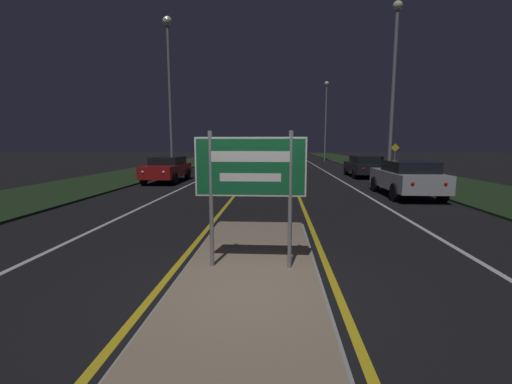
# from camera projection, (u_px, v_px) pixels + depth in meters

# --- Properties ---
(ground_plane) EXTENTS (160.00, 160.00, 0.00)m
(ground_plane) POSITION_uv_depth(u_px,v_px,m) (247.00, 288.00, 5.18)
(ground_plane) COLOR black
(median_island) EXTENTS (2.30, 6.78, 0.10)m
(median_island) POSITION_uv_depth(u_px,v_px,m) (251.00, 270.00, 5.84)
(median_island) COLOR #999993
(median_island) RESTS_ON ground_plane
(verge_left) EXTENTS (5.00, 100.00, 0.08)m
(verge_left) POSITION_uv_depth(u_px,v_px,m) (144.00, 172.00, 25.51)
(verge_left) COLOR #1E3319
(verge_left) RESTS_ON ground_plane
(verge_right) EXTENTS (5.00, 100.00, 0.08)m
(verge_right) POSITION_uv_depth(u_px,v_px,m) (404.00, 174.00, 24.36)
(verge_right) COLOR #1E3319
(verge_right) RESTS_ON ground_plane
(centre_line_yellow_left) EXTENTS (0.12, 70.00, 0.01)m
(centre_line_yellow_left) POSITION_uv_depth(u_px,v_px,m) (257.00, 168.00, 29.96)
(centre_line_yellow_left) COLOR gold
(centre_line_yellow_left) RESTS_ON ground_plane
(centre_line_yellow_right) EXTENTS (0.12, 70.00, 0.01)m
(centre_line_yellow_right) POSITION_uv_depth(u_px,v_px,m) (287.00, 168.00, 29.80)
(centre_line_yellow_right) COLOR gold
(centre_line_yellow_right) RESTS_ON ground_plane
(lane_line_white_left) EXTENTS (0.12, 70.00, 0.01)m
(lane_line_white_left) POSITION_uv_depth(u_px,v_px,m) (224.00, 168.00, 30.14)
(lane_line_white_left) COLOR silver
(lane_line_white_left) RESTS_ON ground_plane
(lane_line_white_right) EXTENTS (0.12, 70.00, 0.01)m
(lane_line_white_right) POSITION_uv_depth(u_px,v_px,m) (321.00, 169.00, 29.62)
(lane_line_white_right) COLOR silver
(lane_line_white_right) RESTS_ON ground_plane
(edge_line_white_left) EXTENTS (0.10, 70.00, 0.01)m
(edge_line_white_left) POSITION_uv_depth(u_px,v_px,m) (191.00, 168.00, 30.32)
(edge_line_white_left) COLOR silver
(edge_line_white_left) RESTS_ON ground_plane
(edge_line_white_right) EXTENTS (0.10, 70.00, 0.01)m
(edge_line_white_right) POSITION_uv_depth(u_px,v_px,m) (356.00, 169.00, 29.44)
(edge_line_white_right) COLOR silver
(edge_line_white_right) RESTS_ON ground_plane
(highway_sign) EXTENTS (1.83, 0.07, 2.28)m
(highway_sign) POSITION_uv_depth(u_px,v_px,m) (250.00, 173.00, 5.60)
(highway_sign) COLOR gray
(highway_sign) RESTS_ON median_island
(streetlight_left_near) EXTENTS (0.60, 0.60, 10.21)m
(streetlight_left_near) POSITION_uv_depth(u_px,v_px,m) (169.00, 70.00, 22.23)
(streetlight_left_near) COLOR gray
(streetlight_left_near) RESTS_ON ground_plane
(streetlight_right_near) EXTENTS (0.46, 0.46, 9.06)m
(streetlight_right_near) POSITION_uv_depth(u_px,v_px,m) (394.00, 76.00, 17.13)
(streetlight_right_near) COLOR gray
(streetlight_right_near) RESTS_ON ground_plane
(streetlight_right_far) EXTENTS (0.53, 0.53, 9.58)m
(streetlight_right_far) POSITION_uv_depth(u_px,v_px,m) (326.00, 110.00, 41.68)
(streetlight_right_far) COLOR gray
(streetlight_right_far) RESTS_ON ground_plane
(car_receding_0) EXTENTS (1.96, 4.32, 1.46)m
(car_receding_0) POSITION_uv_depth(u_px,v_px,m) (407.00, 178.00, 14.01)
(car_receding_0) COLOR #B7B7BC
(car_receding_0) RESTS_ON ground_plane
(car_receding_1) EXTENTS (1.96, 4.30, 1.38)m
(car_receding_1) POSITION_uv_depth(u_px,v_px,m) (364.00, 166.00, 22.15)
(car_receding_1) COLOR black
(car_receding_1) RESTS_ON ground_plane
(car_approaching_0) EXTENTS (1.87, 4.36, 1.41)m
(car_approaching_0) POSITION_uv_depth(u_px,v_px,m) (167.00, 169.00, 19.33)
(car_approaching_0) COLOR maroon
(car_approaching_0) RESTS_ON ground_plane
(warning_sign) EXTENTS (0.60, 0.06, 2.08)m
(warning_sign) POSITION_uv_depth(u_px,v_px,m) (395.00, 155.00, 24.69)
(warning_sign) COLOR gray
(warning_sign) RESTS_ON verge_right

